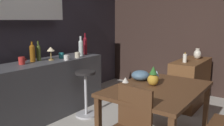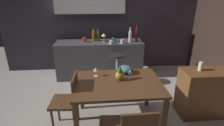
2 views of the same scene
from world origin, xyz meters
The scene contains 21 objects.
ground_plane centered at (0.00, 0.00, 0.00)m, with size 9.00×9.00×0.00m, color #B7B2A8.
wall_kitchen_back centered at (-0.06, 2.08, 1.41)m, with size 5.20×0.33×2.60m.
dining_table centered at (0.14, -0.26, 0.66)m, with size 1.32×0.95×0.74m.
kitchen_counter centered at (-0.11, 1.55, 0.45)m, with size 2.10×0.60×0.90m, color #4C4C51.
sideboard_cabinet centered at (1.78, -0.15, 0.41)m, with size 1.10×0.44×0.82m, color brown.
chair_near_window centered at (-0.62, -0.31, 0.51)m, with size 0.42×0.42×0.91m.
bar_stool centered at (0.27, 1.03, 0.39)m, with size 0.34×0.34×0.74m.
wine_glass_left centered at (-0.19, -0.01, 0.85)m, with size 0.08×0.08×0.15m.
wine_glass_right centered at (0.34, -0.14, 0.85)m, with size 0.07×0.07×0.15m.
pineapple_centerpiece centered at (0.17, -0.18, 0.84)m, with size 0.14×0.14×0.24m.
fruit_bowl centered at (0.30, 0.07, 0.81)m, with size 0.24×0.24×0.13m, color slate.
wine_bottle_clear centered at (0.63, 1.47, 1.06)m, with size 0.08×0.08×0.35m.
wine_bottle_ruby centered at (0.80, 1.52, 1.08)m, with size 0.07×0.07×0.39m.
wine_bottle_olive centered at (-0.13, 1.64, 1.04)m, with size 0.07×0.07×0.31m.
wine_bottle_amber centered at (-0.24, 1.65, 1.04)m, with size 0.08×0.08×0.31m.
cup_cream centered at (0.43, 1.36, 0.95)m, with size 0.12×0.08×0.10m.
cup_teal centered at (0.23, 1.53, 0.95)m, with size 0.12×0.08×0.09m.
cup_red centered at (-0.47, 1.58, 0.95)m, with size 0.12×0.09×0.11m.
cup_white centered at (0.17, 1.34, 0.94)m, with size 0.12×0.08×0.08m.
counter_lamp centered at (0.01, 1.52, 1.06)m, with size 0.12×0.12×0.21m.
pillar_candle_tall centered at (1.51, -0.11, 0.89)m, with size 0.06×0.06×0.17m.
Camera 2 is at (-0.16, -2.61, 2.00)m, focal length 28.16 mm.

